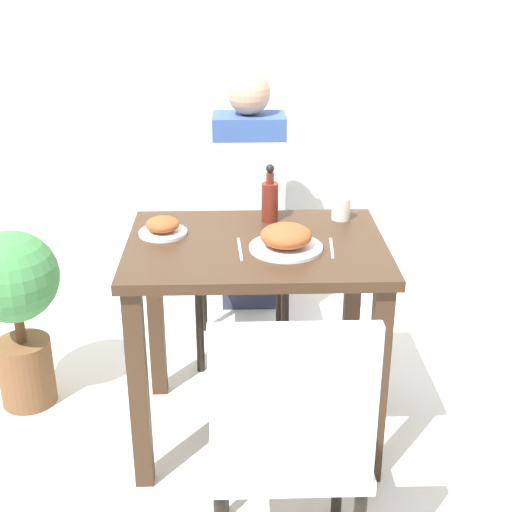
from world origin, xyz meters
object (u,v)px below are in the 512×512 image
Objects in this scene: drink_cup at (341,208)px; sauce_bottle at (270,199)px; person_figure at (249,194)px; side_plate at (163,227)px; potted_plant_left at (16,299)px; chair_near at (289,436)px; food_plate at (286,239)px; chair_far at (241,238)px.

drink_cup is 0.26m from sauce_bottle.
drink_cup is at bearing -69.75° from person_figure.
side_plate is 0.23× the size of potted_plant_left.
sauce_bottle is (-0.01, 0.92, 0.34)m from chair_near.
sauce_bottle is at bearing -0.61° from potted_plant_left.
food_plate is 1.45× the size of side_plate.
chair_far is 3.72× the size of food_plate.
drink_cup is at bearing 51.89° from food_plate.
drink_cup reaches higher than potted_plant_left.
potted_plant_left is (-0.59, 0.13, -0.34)m from side_plate.
chair_near is 1.34m from potted_plant_left.
person_figure is (-0.07, 1.79, 0.07)m from chair_near.
chair_far reaches higher than drink_cup.
person_figure is at bearing -87.87° from chair_near.
food_plate is at bearing -15.68° from potted_plant_left.
sauce_bottle reaches higher than chair_near.
drink_cup is (0.36, -0.47, 0.30)m from chair_far.
chair_far reaches higher than potted_plant_left.
sauce_bottle reaches higher than food_plate.
food_plate is at bearing -92.88° from chair_near.
sauce_bottle is (-0.04, 0.27, 0.04)m from food_plate.
food_plate is at bearing -79.23° from chair_far.
person_figure is at bearing 110.25° from drink_cup.
food_plate is 1.17m from person_figure.
chair_far reaches higher than side_plate.
food_plate reaches higher than potted_plant_left.
chair_near reaches higher than side_plate.
chair_near is 1.00× the size of chair_far.
person_figure is at bearing 94.95° from food_plate.
chair_far is 0.77× the size of person_figure.
chair_near is at bearing -43.67° from potted_plant_left.
sauce_bottle is at bearing -86.16° from person_figure.
person_figure is at bearing 93.84° from sauce_bottle.
food_plate is at bearing -128.11° from drink_cup.
sauce_bottle is 0.29× the size of potted_plant_left.
potted_plant_left is at bearing -151.62° from chair_far.
chair_far is at bearing 28.38° from potted_plant_left.
person_figure reaches higher than drink_cup.
sauce_bottle reaches higher than potted_plant_left.
potted_plant_left is at bearing -43.67° from chair_near.
drink_cup is 1.27m from potted_plant_left.
drink_cup is (0.22, 0.28, 0.00)m from food_plate.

